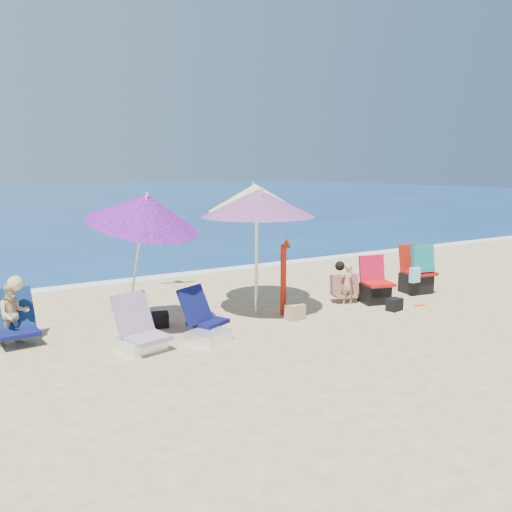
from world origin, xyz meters
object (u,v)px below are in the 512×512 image
umbrella_turquoise (258,203)px  person_center (345,284)px  camp_chair_right (417,275)px  camp_chair_left (375,289)px  person_left (14,313)px  chair_navy (205,326)px  umbrella_blue (145,211)px  chair_rainbow (140,335)px  furled_umbrella (284,273)px  umbrella_striped (255,198)px

umbrella_turquoise → person_center: size_ratio=3.30×
camp_chair_right → person_center: bearing=175.7°
camp_chair_left → person_left: person_left is taller
chair_navy → camp_chair_left: camp_chair_left is taller
umbrella_blue → person_left: 2.44m
person_center → umbrella_blue: bearing=177.0°
chair_rainbow → camp_chair_left: bearing=2.6°
camp_chair_left → camp_chair_right: bearing=6.0°
furled_umbrella → chair_rainbow: bearing=-171.7°
furled_umbrella → person_center: 1.55m
chair_rainbow → umbrella_turquoise: bearing=14.1°
chair_rainbow → camp_chair_right: bearing=3.3°
umbrella_striped → chair_rainbow: 3.55m
umbrella_blue → camp_chair_left: size_ratio=2.61×
umbrella_striped → chair_navy: bearing=-142.2°
chair_rainbow → camp_chair_right: (6.12, 0.36, 0.17)m
chair_navy → person_left: bearing=153.4°
furled_umbrella → camp_chair_left: (2.01, -0.19, -0.49)m
umbrella_striped → furled_umbrella: (0.04, -0.90, -1.27)m
umbrella_striped → chair_rainbow: (-2.74, -1.31, -1.83)m
umbrella_turquoise → camp_chair_right: size_ratio=2.49×
furled_umbrella → person_left: 4.36m
camp_chair_left → chair_navy: bearing=-176.1°
person_center → person_left: size_ratio=0.76×
umbrella_striped → person_left: 4.52m
chair_navy → camp_chair_left: 3.79m
furled_umbrella → chair_navy: bearing=-165.9°
umbrella_striped → camp_chair_left: (2.04, -1.09, -1.77)m
person_center → umbrella_striped: bearing=152.2°
umbrella_striped → chair_navy: 2.86m
umbrella_blue → person_center: size_ratio=3.00×
chair_rainbow → chair_navy: bearing=-2.2°
umbrella_striped → camp_chair_right: bearing=-15.7°
chair_navy → person_center: bearing=9.2°
umbrella_turquoise → furled_umbrella: 1.31m
umbrella_turquoise → person_center: umbrella_turquoise is taller
camp_chair_left → chair_rainbow: bearing=-177.4°
umbrella_blue → chair_rainbow: umbrella_blue is taller
chair_navy → person_center: 3.32m
camp_chair_right → person_left: bearing=173.6°
umbrella_turquoise → furled_umbrella: bearing=-24.2°
chair_navy → person_center: size_ratio=1.28×
furled_umbrella → camp_chair_right: size_ratio=1.33×
umbrella_turquoise → person_left: 4.19m
camp_chair_right → person_center: (-1.83, 0.14, 0.00)m
umbrella_turquoise → person_center: 2.51m
camp_chair_left → umbrella_blue: bearing=173.7°
umbrella_striped → chair_rainbow: umbrella_striped is taller
umbrella_blue → furled_umbrella: 2.68m
umbrella_turquoise → umbrella_striped: umbrella_striped is taller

